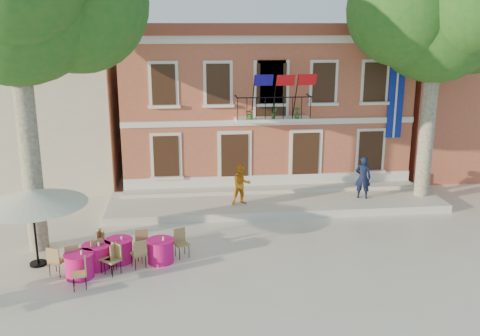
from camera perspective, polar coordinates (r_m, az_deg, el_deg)
name	(u,v)px	position (r m, az deg, el deg)	size (l,w,h in m)	color
ground	(241,249)	(18.51, 0.08, -8.65)	(90.00, 90.00, 0.00)	beige
main_building	(258,99)	(27.36, 1.93, 7.36)	(13.50, 9.59, 7.50)	#C15C46
neighbor_west	(30,111)	(29.17, -21.49, 5.69)	(9.40, 9.40, 6.40)	beige
neighbor_east	(470,104)	(32.33, 23.33, 6.34)	(9.40, 9.40, 6.40)	#C15C46
terrace	(276,202)	(22.79, 3.85, -3.63)	(14.00, 3.40, 0.30)	silver
plane_tree_east	(437,17)	(23.47, 20.30, 14.85)	(5.32, 5.32, 10.46)	#A59E84
patio_umbrella	(31,197)	(17.78, -21.37, -2.94)	(3.40, 3.40, 2.53)	black
pedestrian_navy	(363,177)	(23.11, 12.98, -0.99)	(0.66, 0.43, 1.81)	black
pedestrian_orange	(241,185)	(21.78, 0.15, -1.79)	(0.80, 0.63, 1.66)	orange
cafe_table_0	(119,249)	(17.87, -12.76, -8.46)	(1.76, 1.84, 0.95)	#DF156A
cafe_table_1	(97,255)	(17.62, -15.06, -8.96)	(1.83, 1.79, 0.95)	#DF156A
cafe_table_3	(79,264)	(17.14, -16.77, -9.79)	(1.84, 1.76, 0.95)	#DF156A
cafe_table_4	(161,250)	(17.60, -8.47, -8.64)	(1.93, 1.16, 0.95)	#DF156A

